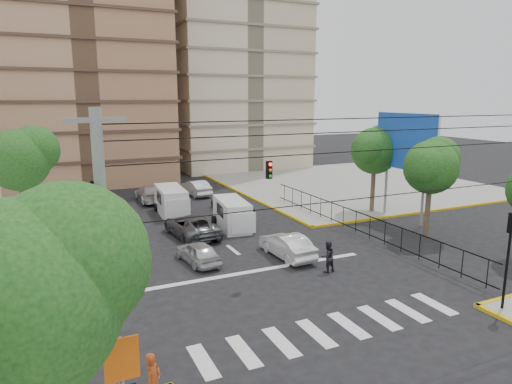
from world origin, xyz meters
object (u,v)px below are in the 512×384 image
traffic_light_se (509,245)px  district_sign (122,370)px  pedestrian_crosswalk (328,257)px  traffic_light_nw (94,204)px  van_right_lane (233,215)px  van_left_lane (172,202)px  car_silver_front_left (198,252)px  car_white_front_right (287,245)px  pedestrian_sw_corner (153,380)px

traffic_light_se → district_sign: 16.68m
traffic_light_se → pedestrian_crosswalk: traffic_light_se is taller
traffic_light_nw → traffic_light_se: bearing=-45.0°
van_right_lane → van_left_lane: size_ratio=0.96×
van_left_lane → pedestrian_crosswalk: size_ratio=2.89×
van_right_lane → car_silver_front_left: size_ratio=1.28×
traffic_light_nw → van_right_lane: (9.61, 1.64, -2.10)m
traffic_light_se → van_right_lane: 18.38m
traffic_light_nw → car_white_front_right: bearing=-27.5°
car_silver_front_left → pedestrian_crosswalk: 7.38m
van_left_lane → traffic_light_se: bearing=-65.0°
district_sign → traffic_light_nw: bearing=86.6°
traffic_light_nw → pedestrian_sw_corner: traffic_light_nw is taller
district_sign → pedestrian_sw_corner: 2.19m
car_silver_front_left → pedestrian_sw_corner: 12.72m
van_right_lane → car_silver_front_left: (-4.49, -5.71, -0.37)m
traffic_light_nw → car_white_front_right: size_ratio=0.99×
traffic_light_nw → pedestrian_sw_corner: size_ratio=2.49×
traffic_light_nw → pedestrian_crosswalk: bearing=-36.9°
van_right_lane → van_left_lane: bearing=124.9°
district_sign → van_right_lane: (10.61, 18.68, -1.44)m
traffic_light_se → van_left_lane: 24.78m
van_right_lane → traffic_light_nw: bearing=-163.4°
traffic_light_nw → car_silver_front_left: traffic_light_nw is taller
district_sign → van_left_lane: (7.56, 24.42, -1.38)m
traffic_light_nw → pedestrian_sw_corner: 15.85m
car_white_front_right → pedestrian_sw_corner: (-10.22, -10.39, 0.30)m
car_white_front_right → traffic_light_nw: bearing=-30.0°
district_sign → car_white_front_right: bearing=46.2°
district_sign → pedestrian_sw_corner: (1.02, 1.32, -1.42)m
pedestrian_crosswalk → traffic_light_nw: bearing=-41.7°
van_right_lane → pedestrian_sw_corner: size_ratio=2.74×
van_left_lane → district_sign: bearing=-103.6°
car_silver_front_left → car_white_front_right: size_ratio=0.85×
car_silver_front_left → car_white_front_right: (5.13, -1.26, 0.09)m
car_silver_front_left → pedestrian_sw_corner: pedestrian_sw_corner is taller
car_silver_front_left → pedestrian_crosswalk: pedestrian_crosswalk is taller
district_sign → pedestrian_crosswalk: (12.12, 8.69, -1.58)m
traffic_light_se → district_sign: bearing=-175.0°
traffic_light_nw → pedestrian_crosswalk: (11.12, -8.35, -2.24)m
pedestrian_sw_corner → traffic_light_nw: bearing=41.8°
traffic_light_se → van_right_lane: bearing=109.2°
district_sign → car_white_front_right: district_sign is taller
pedestrian_sw_corner → pedestrian_crosswalk: 13.32m
traffic_light_nw → car_white_front_right: traffic_light_nw is taller
district_sign → traffic_light_se: bearing=5.0°
traffic_light_se → pedestrian_crosswalk: size_ratio=2.53×
pedestrian_crosswalk → car_silver_front_left: bearing=-40.3°
van_left_lane → car_silver_front_left: bearing=-93.6°
car_silver_front_left → car_white_front_right: bearing=159.2°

